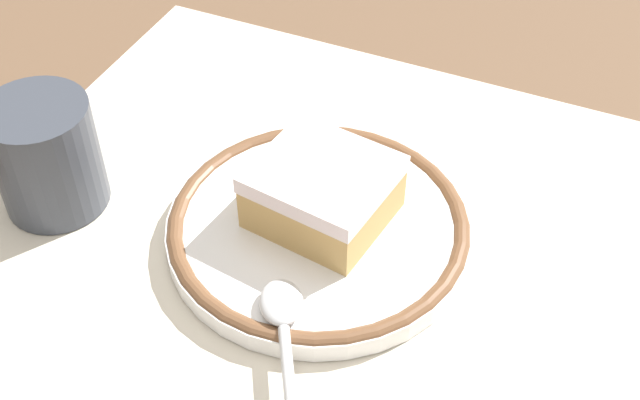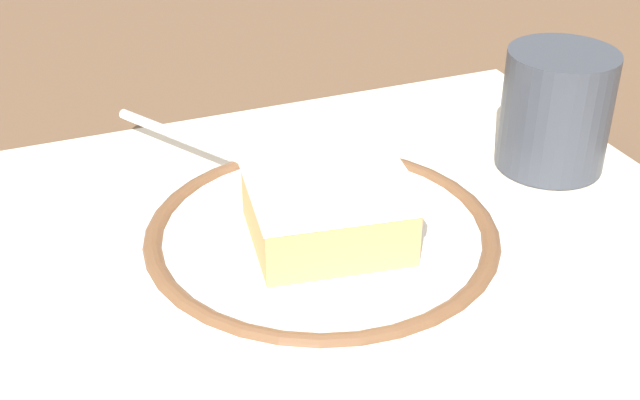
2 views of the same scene
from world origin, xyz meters
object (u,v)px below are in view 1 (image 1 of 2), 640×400
Objects in this scene: spoon at (285,340)px; cake_slice at (319,188)px; plate at (320,228)px; cup at (48,161)px.

cake_slice is at bearing -76.30° from spoon.
cake_slice is at bearing -62.89° from plate.
cup reaches higher than spoon.
spoon is at bearing 164.44° from cup.
plate is at bearing -77.63° from spoon.
spoon is (-0.02, 0.10, -0.02)m from cake_slice.
cup reaches higher than plate.
plate is 0.10m from spoon.
plate is at bearing -167.42° from cup.
spoon is at bearing 103.70° from cake_slice.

